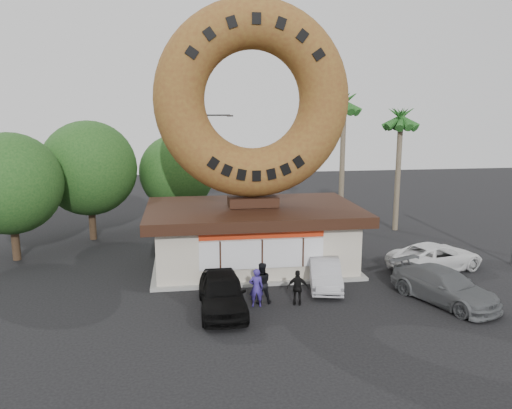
{
  "coord_description": "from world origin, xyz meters",
  "views": [
    {
      "loc": [
        -3.67,
        -19.66,
        8.42
      ],
      "look_at": [
        -0.13,
        4.0,
        3.76
      ],
      "focal_mm": 35.0,
      "sensor_mm": 36.0,
      "label": 1
    }
  ],
  "objects_px": {
    "donut_shop": "(253,234)",
    "car_silver": "(325,273)",
    "person_right": "(298,288)",
    "car_black": "(222,293)",
    "street_lamp": "(207,164)",
    "giant_donut": "(253,100)",
    "car_grey": "(444,286)",
    "person_center": "(261,283)",
    "car_white": "(436,257)",
    "person_left": "(256,288)"
  },
  "relations": [
    {
      "from": "giant_donut",
      "to": "car_grey",
      "type": "distance_m",
      "value": 12.77
    },
    {
      "from": "car_silver",
      "to": "car_black",
      "type": "bearing_deg",
      "value": -145.71
    },
    {
      "from": "street_lamp",
      "to": "person_center",
      "type": "relative_size",
      "value": 4.36
    },
    {
      "from": "street_lamp",
      "to": "car_black",
      "type": "relative_size",
      "value": 1.71
    },
    {
      "from": "person_center",
      "to": "car_white",
      "type": "relative_size",
      "value": 0.35
    },
    {
      "from": "giant_donut",
      "to": "person_right",
      "type": "xyz_separation_m",
      "value": [
        1.13,
        -5.74,
        -8.03
      ]
    },
    {
      "from": "giant_donut",
      "to": "car_white",
      "type": "distance_m",
      "value": 12.58
    },
    {
      "from": "person_left",
      "to": "person_center",
      "type": "xyz_separation_m",
      "value": [
        0.27,
        0.34,
        0.07
      ]
    },
    {
      "from": "person_center",
      "to": "car_grey",
      "type": "bearing_deg",
      "value": 171.16
    },
    {
      "from": "car_black",
      "to": "car_silver",
      "type": "bearing_deg",
      "value": 22.95
    },
    {
      "from": "car_silver",
      "to": "car_white",
      "type": "bearing_deg",
      "value": 25.1
    },
    {
      "from": "person_right",
      "to": "car_white",
      "type": "distance_m",
      "value": 8.99
    },
    {
      "from": "street_lamp",
      "to": "person_center",
      "type": "bearing_deg",
      "value": -84.55
    },
    {
      "from": "donut_shop",
      "to": "person_right",
      "type": "xyz_separation_m",
      "value": [
        1.13,
        -5.72,
        -0.98
      ]
    },
    {
      "from": "person_right",
      "to": "car_white",
      "type": "bearing_deg",
      "value": -141.68
    },
    {
      "from": "donut_shop",
      "to": "street_lamp",
      "type": "bearing_deg",
      "value": 100.5
    },
    {
      "from": "giant_donut",
      "to": "car_black",
      "type": "xyz_separation_m",
      "value": [
        -2.15,
        -5.86,
        -8.01
      ]
    },
    {
      "from": "person_center",
      "to": "car_white",
      "type": "height_order",
      "value": "person_center"
    },
    {
      "from": "person_right",
      "to": "car_grey",
      "type": "bearing_deg",
      "value": -170.49
    },
    {
      "from": "giant_donut",
      "to": "car_white",
      "type": "bearing_deg",
      "value": -13.06
    },
    {
      "from": "donut_shop",
      "to": "car_silver",
      "type": "bearing_deg",
      "value": -51.85
    },
    {
      "from": "person_left",
      "to": "person_center",
      "type": "relative_size",
      "value": 0.92
    },
    {
      "from": "donut_shop",
      "to": "person_right",
      "type": "bearing_deg",
      "value": -78.8
    },
    {
      "from": "car_black",
      "to": "car_grey",
      "type": "bearing_deg",
      "value": -2.69
    },
    {
      "from": "street_lamp",
      "to": "person_center",
      "type": "xyz_separation_m",
      "value": [
        1.46,
        -15.3,
        -3.56
      ]
    },
    {
      "from": "person_left",
      "to": "car_white",
      "type": "relative_size",
      "value": 0.33
    },
    {
      "from": "person_left",
      "to": "person_right",
      "type": "bearing_deg",
      "value": -179.43
    },
    {
      "from": "street_lamp",
      "to": "car_grey",
      "type": "distance_m",
      "value": 19.25
    },
    {
      "from": "donut_shop",
      "to": "car_black",
      "type": "bearing_deg",
      "value": -110.18
    },
    {
      "from": "person_left",
      "to": "person_right",
      "type": "xyz_separation_m",
      "value": [
        1.8,
        -0.09,
        -0.07
      ]
    },
    {
      "from": "person_center",
      "to": "car_silver",
      "type": "xyz_separation_m",
      "value": [
        3.32,
        1.56,
        -0.25
      ]
    },
    {
      "from": "donut_shop",
      "to": "street_lamp",
      "type": "height_order",
      "value": "street_lamp"
    },
    {
      "from": "person_right",
      "to": "donut_shop",
      "type": "bearing_deg",
      "value": -63.78
    },
    {
      "from": "car_black",
      "to": "car_white",
      "type": "xyz_separation_m",
      "value": [
        11.54,
        3.68,
        -0.08
      ]
    },
    {
      "from": "donut_shop",
      "to": "giant_donut",
      "type": "height_order",
      "value": "giant_donut"
    },
    {
      "from": "car_silver",
      "to": "car_grey",
      "type": "xyz_separation_m",
      "value": [
        4.65,
        -2.62,
        0.07
      ]
    },
    {
      "from": "giant_donut",
      "to": "person_center",
      "type": "bearing_deg",
      "value": -94.27
    },
    {
      "from": "person_center",
      "to": "car_black",
      "type": "xyz_separation_m",
      "value": [
        -1.75,
        -0.56,
        -0.12
      ]
    },
    {
      "from": "person_right",
      "to": "car_grey",
      "type": "height_order",
      "value": "person_right"
    },
    {
      "from": "giant_donut",
      "to": "car_white",
      "type": "xyz_separation_m",
      "value": [
        9.39,
        -2.18,
        -8.09
      ]
    },
    {
      "from": "person_right",
      "to": "car_silver",
      "type": "bearing_deg",
      "value": -116.86
    },
    {
      "from": "donut_shop",
      "to": "street_lamp",
      "type": "xyz_separation_m",
      "value": [
        -1.86,
        10.02,
        2.72
      ]
    },
    {
      "from": "car_silver",
      "to": "street_lamp",
      "type": "bearing_deg",
      "value": 120.73
    },
    {
      "from": "car_silver",
      "to": "car_grey",
      "type": "bearing_deg",
      "value": -17.86
    },
    {
      "from": "person_left",
      "to": "car_silver",
      "type": "distance_m",
      "value": 4.07
    },
    {
      "from": "person_left",
      "to": "car_black",
      "type": "height_order",
      "value": "person_left"
    },
    {
      "from": "donut_shop",
      "to": "giant_donut",
      "type": "bearing_deg",
      "value": 90.0
    },
    {
      "from": "street_lamp",
      "to": "car_silver",
      "type": "distance_m",
      "value": 15.04
    },
    {
      "from": "donut_shop",
      "to": "car_silver",
      "type": "xyz_separation_m",
      "value": [
        2.92,
        -3.72,
        -1.1
      ]
    },
    {
      "from": "car_grey",
      "to": "giant_donut",
      "type": "bearing_deg",
      "value": 117.6
    }
  ]
}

